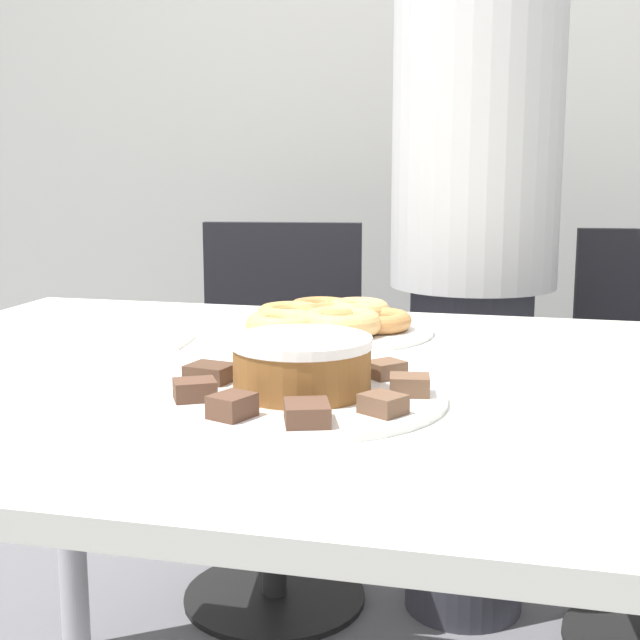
{
  "coord_description": "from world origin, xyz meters",
  "views": [
    {
      "loc": [
        0.23,
        -1.14,
        1.06
      ],
      "look_at": [
        -0.07,
        0.08,
        0.83
      ],
      "focal_mm": 50.0,
      "sensor_mm": 36.0,
      "label": 1
    }
  ],
  "objects_px": {
    "office_chair_left": "(276,422)",
    "plate_cake": "(302,396)",
    "plate_donuts": "(333,330)",
    "frosted_cake": "(302,364)",
    "person_standing": "(473,262)",
    "napkin": "(150,342)"
  },
  "relations": [
    {
      "from": "napkin",
      "to": "office_chair_left",
      "type": "bearing_deg",
      "value": 90.81
    },
    {
      "from": "plate_cake",
      "to": "frosted_cake",
      "type": "relative_size",
      "value": 2.07
    },
    {
      "from": "napkin",
      "to": "frosted_cake",
      "type": "bearing_deg",
      "value": -39.72
    },
    {
      "from": "person_standing",
      "to": "plate_cake",
      "type": "relative_size",
      "value": 4.54
    },
    {
      "from": "person_standing",
      "to": "plate_cake",
      "type": "distance_m",
      "value": 1.01
    },
    {
      "from": "person_standing",
      "to": "frosted_cake",
      "type": "distance_m",
      "value": 1.01
    },
    {
      "from": "plate_donuts",
      "to": "napkin",
      "type": "bearing_deg",
      "value": -149.47
    },
    {
      "from": "plate_cake",
      "to": "napkin",
      "type": "xyz_separation_m",
      "value": [
        -0.32,
        0.27,
        -0.0
      ]
    },
    {
      "from": "person_standing",
      "to": "frosted_cake",
      "type": "relative_size",
      "value": 9.41
    },
    {
      "from": "office_chair_left",
      "to": "plate_donuts",
      "type": "height_order",
      "value": "office_chair_left"
    },
    {
      "from": "napkin",
      "to": "plate_donuts",
      "type": "bearing_deg",
      "value": 30.53
    },
    {
      "from": "plate_donuts",
      "to": "frosted_cake",
      "type": "bearing_deg",
      "value": -81.99
    },
    {
      "from": "office_chair_left",
      "to": "frosted_cake",
      "type": "bearing_deg",
      "value": -80.7
    },
    {
      "from": "office_chair_left",
      "to": "napkin",
      "type": "relative_size",
      "value": 6.83
    },
    {
      "from": "person_standing",
      "to": "plate_donuts",
      "type": "bearing_deg",
      "value": -107.72
    },
    {
      "from": "office_chair_left",
      "to": "plate_cake",
      "type": "distance_m",
      "value": 1.09
    },
    {
      "from": "person_standing",
      "to": "napkin",
      "type": "distance_m",
      "value": 0.86
    },
    {
      "from": "person_standing",
      "to": "office_chair_left",
      "type": "bearing_deg",
      "value": -177.82
    },
    {
      "from": "person_standing",
      "to": "napkin",
      "type": "relative_size",
      "value": 12.03
    },
    {
      "from": "person_standing",
      "to": "frosted_cake",
      "type": "bearing_deg",
      "value": -97.24
    },
    {
      "from": "office_chair_left",
      "to": "frosted_cake",
      "type": "relative_size",
      "value": 5.34
    },
    {
      "from": "plate_cake",
      "to": "napkin",
      "type": "height_order",
      "value": "plate_cake"
    }
  ]
}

